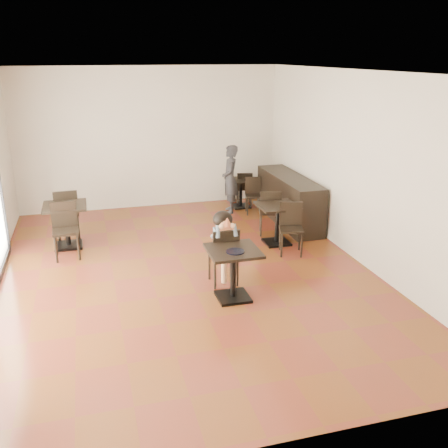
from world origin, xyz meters
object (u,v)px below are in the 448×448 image
object	(u,v)px
chair_back_b	(254,196)
child_chair	(223,255)
child	(223,248)
chair_left_b	(66,231)
chair_mid_b	(291,230)
cafe_table_back	(241,193)
chair_mid_a	(270,212)
chair_left_a	(67,213)
cafe_table_left	(67,226)
adult_patron	(230,179)
chair_back_a	(244,188)
child_table	(233,274)
cafe_table_mid	(277,224)

from	to	relation	value
chair_back_b	child_chair	bearing A→B (deg)	-104.43
child	chair_left_b	distance (m)	2.95
child	chair_mid_b	distance (m)	1.73
child_chair	chair_back_b	distance (m)	3.69
cafe_table_back	chair_back_b	bearing A→B (deg)	-76.14
cafe_table_back	chair_mid_a	bearing A→B (deg)	-89.74
chair_left_a	chair_mid_b	bearing A→B (deg)	150.32
chair_mid_b	cafe_table_left	bearing A→B (deg)	177.09
adult_patron	child_chair	bearing A→B (deg)	-6.06
chair_left_a	chair_back_a	xyz separation A→B (m)	(4.01, 1.21, -0.09)
chair_left_b	chair_back_a	xyz separation A→B (m)	(4.01, 2.31, -0.09)
chair_back_a	cafe_table_back	bearing A→B (deg)	63.97
cafe_table_back	chair_back_a	world-z (taller)	chair_back_a
child_table	adult_patron	distance (m)	4.28
cafe_table_mid	chair_left_b	size ratio (longest dim) A/B	0.78
child_table	cafe_table_back	bearing A→B (deg)	71.34
adult_patron	chair_mid_b	distance (m)	2.75
chair_mid_a	chair_back_a	size ratio (longest dim) A/B	1.15
child_chair	chair_mid_b	world-z (taller)	child_chair
adult_patron	cafe_table_mid	size ratio (longest dim) A/B	2.00
cafe_table_mid	cafe_table_left	distance (m)	3.93
cafe_table_back	chair_mid_a	world-z (taller)	chair_mid_a
child_chair	cafe_table_back	world-z (taller)	child_chair
cafe_table_back	chair_left_b	xyz separation A→B (m)	(-3.88, -2.13, 0.16)
child_table	chair_back_a	world-z (taller)	chair_back_a
chair_back_b	cafe_table_mid	bearing A→B (deg)	-83.72
child_table	child	size ratio (longest dim) A/B	0.66
cafe_table_mid	chair_mid_a	bearing A→B (deg)	84.28
child	chair_left_a	distance (m)	3.70
child_chair	cafe_table_mid	bearing A→B (deg)	-135.93
cafe_table_left	chair_mid_a	xyz separation A→B (m)	(3.89, -0.33, 0.05)
cafe_table_mid	child_table	bearing A→B (deg)	-126.55
child	adult_patron	xyz separation A→B (m)	(1.14, 3.56, 0.18)
adult_patron	cafe_table_back	world-z (taller)	adult_patron
child_table	cafe_table_left	world-z (taller)	cafe_table_left
adult_patron	chair_left_b	size ratio (longest dim) A/B	1.56
chair_left_a	chair_left_b	bearing A→B (deg)	87.35
child_table	cafe_table_left	size ratio (longest dim) A/B	0.95
cafe_table_back	chair_left_b	size ratio (longest dim) A/B	0.68
chair_left_a	chair_left_b	world-z (taller)	same
cafe_table_left	chair_back_a	xyz separation A→B (m)	(4.01, 1.76, -0.01)
chair_left_b	chair_back_a	size ratio (longest dim) A/B	1.22
cafe_table_back	chair_back_a	xyz separation A→B (m)	(0.14, 0.18, 0.07)
child	adult_patron	size ratio (longest dim) A/B	0.77
chair_left_a	chair_back_b	xyz separation A→B (m)	(4.01, 0.48, -0.09)
chair_back_a	chair_mid_a	bearing A→B (deg)	98.24
chair_mid_b	chair_left_b	size ratio (longest dim) A/B	0.94
child	cafe_table_back	bearing A→B (deg)	68.90
cafe_table_back	chair_back_a	distance (m)	0.23
chair_mid_a	chair_left_a	distance (m)	3.99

